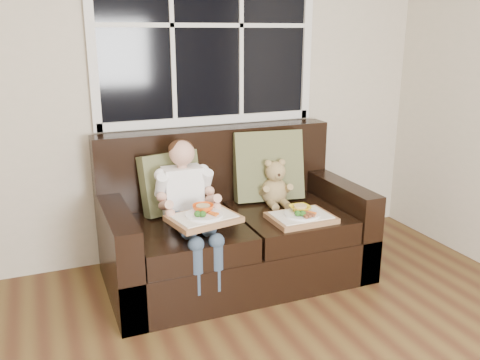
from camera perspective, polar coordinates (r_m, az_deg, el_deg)
name	(u,v)px	position (r m, az deg, el deg)	size (l,w,h in m)	color
room_walls	(337,42)	(1.16, 10.81, 15.01)	(4.52, 5.02, 2.71)	#C0B79F
window_back	(207,25)	(3.64, -3.75, 16.95)	(1.62, 0.04, 1.37)	black
loveseat	(232,231)	(3.46, -0.88, -5.71)	(1.70, 0.92, 0.96)	black
pillow_left	(171,183)	(3.38, -7.78, -0.32)	(0.43, 0.27, 0.41)	#62653E
pillow_right	(268,166)	(3.60, 3.15, 1.61)	(0.52, 0.29, 0.50)	#62653E
child	(187,197)	(3.15, -5.95, -1.91)	(0.35, 0.59, 0.80)	white
teddy_bear	(275,186)	(3.53, 3.95, -0.64)	(0.21, 0.25, 0.33)	tan
tray_left	(204,216)	(2.97, -4.11, -4.11)	(0.44, 0.37, 0.09)	#946643
tray_right	(301,216)	(3.27, 6.87, -4.03)	(0.40, 0.31, 0.09)	#946643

